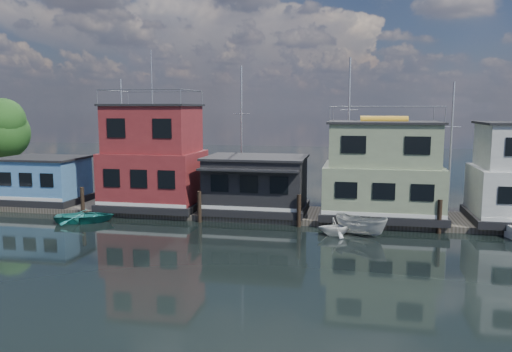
% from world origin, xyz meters
% --- Properties ---
extents(ground, '(160.00, 160.00, 0.00)m').
position_xyz_m(ground, '(0.00, 0.00, 0.00)').
color(ground, black).
rests_on(ground, ground).
extents(dock, '(48.00, 5.00, 0.40)m').
position_xyz_m(dock, '(0.00, 12.00, 0.20)').
color(dock, '#595147').
rests_on(dock, ground).
extents(houseboat_blue, '(6.40, 4.90, 3.66)m').
position_xyz_m(houseboat_blue, '(-18.00, 12.00, 2.21)').
color(houseboat_blue, black).
rests_on(houseboat_blue, dock).
extents(houseboat_red, '(7.40, 5.90, 11.86)m').
position_xyz_m(houseboat_red, '(-8.50, 12.00, 4.10)').
color(houseboat_red, black).
rests_on(houseboat_red, dock).
extents(houseboat_dark, '(7.40, 6.10, 4.06)m').
position_xyz_m(houseboat_dark, '(-0.50, 11.98, 2.42)').
color(houseboat_dark, black).
rests_on(houseboat_dark, dock).
extents(houseboat_green, '(8.40, 5.90, 7.03)m').
position_xyz_m(houseboat_green, '(8.50, 12.00, 3.55)').
color(houseboat_green, black).
rests_on(houseboat_green, dock).
extents(pilings, '(42.28, 0.28, 2.20)m').
position_xyz_m(pilings, '(-0.33, 9.20, 1.10)').
color(pilings, '#2D2116').
rests_on(pilings, ground).
extents(background_masts, '(36.40, 0.16, 12.00)m').
position_xyz_m(background_masts, '(4.76, 18.00, 5.55)').
color(background_masts, silver).
rests_on(background_masts, ground).
extents(dinghy_teal, '(4.75, 4.05, 0.83)m').
position_xyz_m(dinghy_teal, '(-11.91, 7.59, 0.42)').
color(dinghy_teal, '#217C76').
rests_on(dinghy_teal, ground).
extents(dinghy_white, '(2.75, 2.57, 1.18)m').
position_xyz_m(dinghy_white, '(5.51, 7.33, 0.59)').
color(dinghy_white, white).
rests_on(dinghy_white, ground).
extents(motorboat, '(3.79, 2.82, 1.38)m').
position_xyz_m(motorboat, '(7.10, 7.65, 0.69)').
color(motorboat, silver).
rests_on(motorboat, ground).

